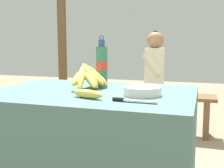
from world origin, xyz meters
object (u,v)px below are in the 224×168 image
object	(u,v)px
water_bottle	(102,65)
loose_banana_front	(88,94)
knife	(128,100)
wooden_bench	(136,98)
banana_bunch_ripe	(89,76)
seated_vendor	(150,75)
banana_bunch_green	(100,84)
support_post_near	(62,32)
serving_bowl	(142,90)

from	to	relation	value
water_bottle	loose_banana_front	bearing A→B (deg)	-78.11
knife	wooden_bench	xyz separation A→B (m)	(-0.38, 1.77, -0.34)
banana_bunch_ripe	seated_vendor	bearing A→B (deg)	84.50
knife	banana_bunch_green	size ratio (longest dim) A/B	0.73
knife	banana_bunch_green	distance (m)	1.97
banana_bunch_green	support_post_near	world-z (taller)	support_post_near
water_bottle	banana_bunch_green	world-z (taller)	water_bottle
serving_bowl	seated_vendor	distance (m)	1.56
serving_bowl	banana_bunch_ripe	bearing A→B (deg)	159.36
serving_bowl	water_bottle	size ratio (longest dim) A/B	0.61
serving_bowl	wooden_bench	bearing A→B (deg)	104.34
wooden_bench	seated_vendor	xyz separation A→B (m)	(0.17, -0.04, 0.28)
loose_banana_front	support_post_near	size ratio (longest dim) A/B	0.09
seated_vendor	water_bottle	bearing A→B (deg)	76.80
banana_bunch_ripe	wooden_bench	size ratio (longest dim) A/B	0.21
water_bottle	wooden_bench	distance (m)	1.33
loose_banana_front	banana_bunch_green	bearing A→B (deg)	108.59
support_post_near	banana_bunch_green	bearing A→B (deg)	-28.14
support_post_near	loose_banana_front	bearing A→B (deg)	-59.06
banana_bunch_ripe	wooden_bench	distance (m)	1.49
serving_bowl	banana_bunch_green	xyz separation A→B (m)	(-0.84, 1.58, -0.21)
seated_vendor	knife	bearing A→B (deg)	89.26
water_bottle	support_post_near	size ratio (longest dim) A/B	0.15
banana_bunch_ripe	support_post_near	distance (m)	2.17
knife	support_post_near	distance (m)	2.64
water_bottle	wooden_bench	bearing A→B (deg)	92.20
seated_vendor	support_post_near	size ratio (longest dim) A/B	0.49
banana_bunch_ripe	loose_banana_front	distance (m)	0.34
water_bottle	loose_banana_front	size ratio (longest dim) A/B	1.72
loose_banana_front	serving_bowl	bearing A→B (deg)	34.30
serving_bowl	knife	xyz separation A→B (m)	(-0.03, -0.20, -0.02)
banana_bunch_ripe	seated_vendor	size ratio (longest dim) A/B	0.33
water_bottle	seated_vendor	size ratio (longest dim) A/B	0.30
banana_bunch_ripe	knife	bearing A→B (deg)	-44.65
wooden_bench	support_post_near	world-z (taller)	support_post_near
banana_bunch_ripe	seated_vendor	world-z (taller)	seated_vendor
banana_bunch_ripe	banana_bunch_green	world-z (taller)	banana_bunch_ripe
serving_bowl	loose_banana_front	size ratio (longest dim) A/B	1.05
knife	banana_bunch_ripe	bearing A→B (deg)	136.86
wooden_bench	seated_vendor	distance (m)	0.33
loose_banana_front	banana_bunch_green	xyz separation A→B (m)	(-0.59, 1.75, -0.21)
water_bottle	seated_vendor	distance (m)	1.23
seated_vendor	banana_bunch_green	bearing A→B (deg)	-11.65
serving_bowl	banana_bunch_green	distance (m)	1.80
wooden_bench	banana_bunch_green	size ratio (longest dim) A/B	5.75
banana_bunch_ripe	knife	size ratio (longest dim) A/B	1.69
serving_bowl	water_bottle	bearing A→B (deg)	137.29
water_bottle	banana_bunch_ripe	bearing A→B (deg)	-94.92
serving_bowl	banana_bunch_green	world-z (taller)	serving_bowl
serving_bowl	support_post_near	bearing A→B (deg)	127.98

